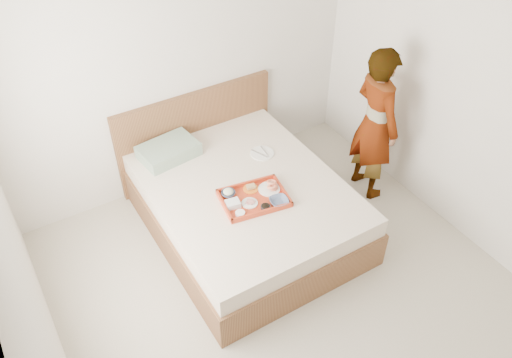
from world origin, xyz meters
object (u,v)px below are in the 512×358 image
at_px(bed, 246,207).
at_px(person, 375,124).
at_px(tray, 254,198).
at_px(dinner_plate, 262,153).

bearing_deg(bed, person, -5.40).
height_order(bed, tray, tray).
bearing_deg(tray, person, 12.64).
distance_m(bed, dinner_plate, 0.54).
xyz_separation_m(tray, dinner_plate, (0.39, 0.51, -0.02)).
distance_m(dinner_plate, person, 1.08).
bearing_deg(person, bed, 88.91).
relative_size(tray, dinner_plate, 2.46).
relative_size(tray, person, 0.36).
xyz_separation_m(bed, person, (1.33, -0.13, 0.50)).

